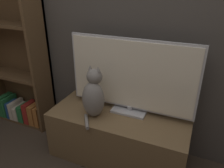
{
  "coord_description": "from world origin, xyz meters",
  "views": [
    {
      "loc": [
        0.58,
        -0.56,
        1.5
      ],
      "look_at": [
        -0.06,
        0.93,
        0.73
      ],
      "focal_mm": 35.0,
      "sensor_mm": 36.0,
      "label": 1
    }
  ],
  "objects": [
    {
      "name": "wall_back",
      "position": [
        0.0,
        1.22,
        1.3
      ],
      "size": [
        4.8,
        0.05,
        2.6
      ],
      "color": "#47423D",
      "rests_on": "ground_plane"
    },
    {
      "name": "tv",
      "position": [
        0.06,
        1.03,
        0.78
      ],
      "size": [
        1.09,
        0.18,
        0.65
      ],
      "color": "#B7B7BC",
      "rests_on": "tv_stand"
    },
    {
      "name": "tv_stand",
      "position": [
        0.0,
        0.93,
        0.23
      ],
      "size": [
        1.21,
        0.51,
        0.45
      ],
      "color": "brown",
      "rests_on": "ground_plane"
    },
    {
      "name": "bookshelf",
      "position": [
        -1.27,
        1.09,
        0.7
      ],
      "size": [
        0.77,
        0.28,
        1.68
      ],
      "color": "brown",
      "rests_on": "ground_plane"
    },
    {
      "name": "cat",
      "position": [
        -0.19,
        0.84,
        0.64
      ],
      "size": [
        0.19,
        0.31,
        0.44
      ],
      "rotation": [
        0.0,
        0.0,
        -0.02
      ],
      "color": "gray",
      "rests_on": "tv_stand"
    }
  ]
}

